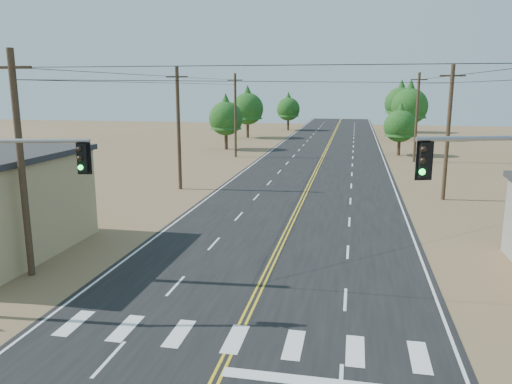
# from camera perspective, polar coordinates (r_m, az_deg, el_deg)

# --- Properties ---
(road) EXTENTS (15.00, 200.00, 0.02)m
(road) POSITION_cam_1_polar(r_m,az_deg,el_deg) (38.21, 5.34, -0.82)
(road) COLOR black
(road) RESTS_ON ground
(utility_pole_left_near) EXTENTS (1.80, 0.30, 10.00)m
(utility_pole_left_near) POSITION_cam_1_polar(r_m,az_deg,el_deg) (24.02, -25.25, 2.92)
(utility_pole_left_near) COLOR #4C3826
(utility_pole_left_near) RESTS_ON ground
(utility_pole_left_mid) EXTENTS (1.80, 0.30, 10.00)m
(utility_pole_left_mid) POSITION_cam_1_polar(r_m,az_deg,el_deg) (41.72, -8.84, 7.26)
(utility_pole_left_mid) COLOR #4C3826
(utility_pole_left_mid) RESTS_ON ground
(utility_pole_left_far) EXTENTS (1.80, 0.30, 10.00)m
(utility_pole_left_far) POSITION_cam_1_polar(r_m,az_deg,el_deg) (60.86, -2.37, 8.81)
(utility_pole_left_far) COLOR #4C3826
(utility_pole_left_far) RESTS_ON ground
(utility_pole_right_mid) EXTENTS (1.80, 0.30, 10.00)m
(utility_pole_right_mid) POSITION_cam_1_polar(r_m,az_deg,el_deg) (39.81, 21.10, 6.40)
(utility_pole_right_mid) COLOR #4C3826
(utility_pole_right_mid) RESTS_ON ground
(utility_pole_right_far) EXTENTS (1.80, 0.30, 10.00)m
(utility_pole_right_far) POSITION_cam_1_polar(r_m,az_deg,el_deg) (59.57, 17.89, 8.19)
(utility_pole_right_far) COLOR #4C3826
(utility_pole_right_far) RESTS_ON ground
(tree_left_near) EXTENTS (4.59, 4.59, 7.64)m
(tree_left_near) POSITION_cam_1_polar(r_m,az_deg,el_deg) (68.49, -3.47, 8.77)
(tree_left_near) COLOR #3F2D1E
(tree_left_near) RESTS_ON ground
(tree_left_mid) EXTENTS (5.26, 5.26, 8.77)m
(tree_left_mid) POSITION_cam_1_polar(r_m,az_deg,el_deg) (84.38, -0.97, 9.85)
(tree_left_mid) COLOR #3F2D1E
(tree_left_mid) RESTS_ON ground
(tree_left_far) EXTENTS (4.53, 4.53, 7.54)m
(tree_left_far) POSITION_cam_1_polar(r_m,az_deg,el_deg) (99.35, 3.71, 9.70)
(tree_left_far) COLOR #3F2D1E
(tree_left_far) RESTS_ON ground
(tree_right_near) EXTENTS (3.98, 3.98, 6.63)m
(tree_right_near) POSITION_cam_1_polar(r_m,az_deg,el_deg) (64.81, 16.16, 7.60)
(tree_right_near) COLOR #3F2D1E
(tree_right_near) RESTS_ON ground
(tree_right_mid) EXTENTS (5.81, 5.81, 9.68)m
(tree_right_mid) POSITION_cam_1_polar(r_m,az_deg,el_deg) (85.35, 17.18, 9.73)
(tree_right_mid) COLOR #3F2D1E
(tree_right_mid) RESTS_ON ground
(tree_right_far) EXTENTS (5.92, 5.92, 9.86)m
(tree_right_far) POSITION_cam_1_polar(r_m,az_deg,el_deg) (98.65, 16.23, 10.08)
(tree_right_far) COLOR #3F2D1E
(tree_right_far) RESTS_ON ground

